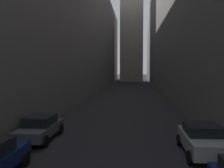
# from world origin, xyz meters

# --- Properties ---
(ground_plane) EXTENTS (264.00, 264.00, 0.00)m
(ground_plane) POSITION_xyz_m (0.00, 48.00, 0.00)
(ground_plane) COLOR #232326
(building_block_left) EXTENTS (15.25, 108.00, 21.91)m
(building_block_left) POSITION_xyz_m (-13.12, 50.00, 10.95)
(building_block_left) COLOR slate
(building_block_left) RESTS_ON ground
(building_block_right) EXTENTS (14.08, 108.00, 23.79)m
(building_block_right) POSITION_xyz_m (12.54, 50.00, 11.90)
(building_block_right) COLOR slate
(building_block_right) RESTS_ON ground
(parked_car_left_third) EXTENTS (1.87, 4.24, 1.40)m
(parked_car_left_third) POSITION_xyz_m (-4.40, 18.54, 0.74)
(parked_car_left_third) COLOR #4C4C51
(parked_car_left_third) RESTS_ON ground
(parked_car_right_third) EXTENTS (2.03, 4.15, 1.44)m
(parked_car_right_third) POSITION_xyz_m (4.40, 16.68, 0.74)
(parked_car_right_third) COLOR #B7B7BC
(parked_car_right_third) RESTS_ON ground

